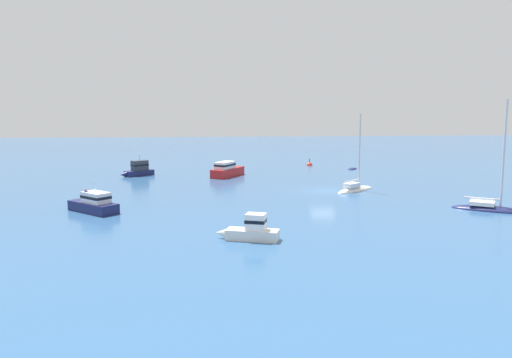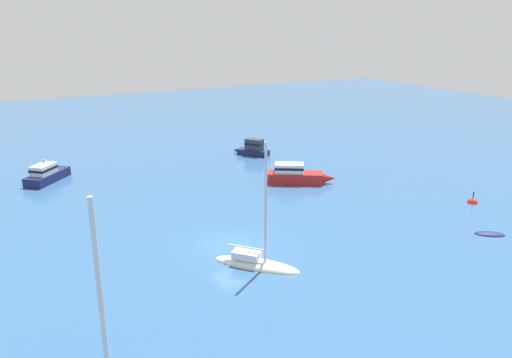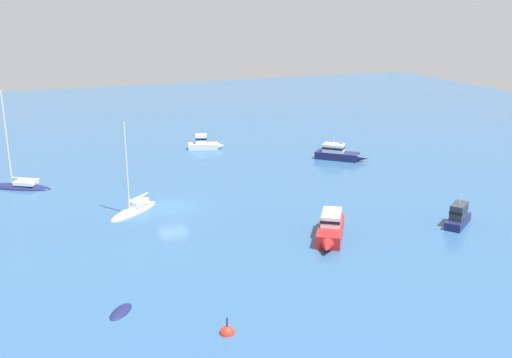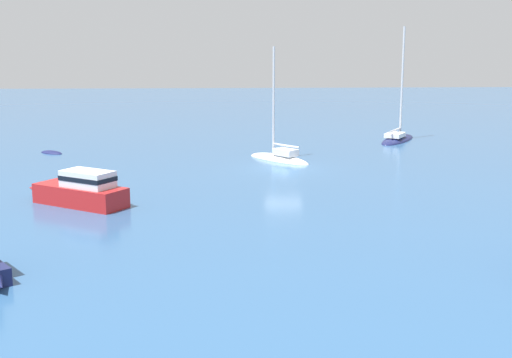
# 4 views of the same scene
# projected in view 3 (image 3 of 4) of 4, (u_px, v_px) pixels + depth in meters

# --- Properties ---
(ground_plane) EXTENTS (160.00, 160.00, 0.00)m
(ground_plane) POSITION_uv_depth(u_px,v_px,m) (172.00, 207.00, 53.43)
(ground_plane) COLOR #2D5684
(motor_cruiser) EXTENTS (4.73, 6.20, 1.90)m
(motor_cruiser) POSITION_uv_depth(u_px,v_px,m) (330.00, 229.00, 46.20)
(motor_cruiser) COLOR #B21E1E
(motor_cruiser) RESTS_ON ground
(skiff) EXTENTS (2.06, 2.29, 0.40)m
(skiff) POSITION_uv_depth(u_px,v_px,m) (121.00, 312.00, 35.46)
(skiff) COLOR #191E4C
(skiff) RESTS_ON ground
(yacht) EXTENTS (6.76, 5.10, 10.09)m
(yacht) POSITION_uv_depth(u_px,v_px,m) (19.00, 186.00, 58.68)
(yacht) COLOR #191E4C
(yacht) RESTS_ON ground
(launch) EXTENTS (4.63, 2.30, 1.88)m
(launch) POSITION_uv_depth(u_px,v_px,m) (204.00, 144.00, 73.71)
(launch) COLOR silver
(launch) RESTS_ON ground
(sloop) EXTENTS (5.34, 4.83, 8.54)m
(sloop) POSITION_uv_depth(u_px,v_px,m) (134.00, 209.00, 52.17)
(sloop) COLOR silver
(sloop) RESTS_ON ground
(powerboat) EXTENTS (5.40, 5.15, 2.74)m
(powerboat) POSITION_uv_depth(u_px,v_px,m) (338.00, 153.00, 68.96)
(powerboat) COLOR #191E4C
(powerboat) RESTS_ON ground
(motor_cruiser_1) EXTENTS (4.19, 3.40, 2.70)m
(motor_cruiser_1) POSITION_uv_depth(u_px,v_px,m) (459.00, 216.00, 48.93)
(motor_cruiser_1) COLOR #191E4C
(motor_cruiser_1) RESTS_ON ground
(channel_buoy) EXTENTS (0.87, 0.87, 1.41)m
(channel_buoy) POSITION_uv_depth(u_px,v_px,m) (227.00, 333.00, 33.22)
(channel_buoy) COLOR red
(channel_buoy) RESTS_ON ground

